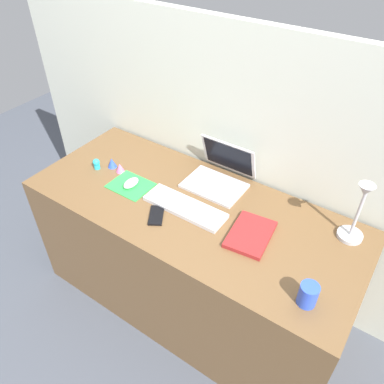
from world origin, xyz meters
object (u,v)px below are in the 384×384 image
object	(u,v)px
toy_figurine_pink	(120,168)
keyboard	(185,207)
laptop	(221,173)
cell_phone	(156,215)
desk_lamp	(357,214)
toy_figurine_cyan	(96,164)
notebook_pad	(250,234)
mouse	(131,183)
toy_figurine_blue	(112,163)
coffee_mug	(308,295)

from	to	relation	value
toy_figurine_pink	keyboard	bearing A→B (deg)	-5.89
toy_figurine_pink	laptop	bearing A→B (deg)	25.60
cell_phone	desk_lamp	size ratio (longest dim) A/B	0.39
desk_lamp	toy_figurine_pink	distance (m)	1.18
toy_figurine_cyan	toy_figurine_pink	size ratio (longest dim) A/B	1.18
desk_lamp	toy_figurine_cyan	xyz separation A→B (m)	(-1.28, -0.23, -0.12)
notebook_pad	laptop	bearing A→B (deg)	133.02
toy_figurine_cyan	toy_figurine_pink	bearing A→B (deg)	21.90
mouse	toy_figurine_blue	bearing A→B (deg)	160.47
toy_figurine_cyan	toy_figurine_blue	distance (m)	0.08
cell_phone	desk_lamp	bearing A→B (deg)	-7.46
laptop	toy_figurine_blue	world-z (taller)	laptop
laptop	coffee_mug	world-z (taller)	laptop
coffee_mug	toy_figurine_cyan	xyz separation A→B (m)	(-1.25, 0.17, -0.02)
coffee_mug	mouse	bearing A→B (deg)	171.09
keyboard	toy_figurine_cyan	size ratio (longest dim) A/B	6.87
toy_figurine_pink	notebook_pad	bearing A→B (deg)	-2.23
desk_lamp	toy_figurine_blue	bearing A→B (deg)	-171.74
coffee_mug	toy_figurine_pink	size ratio (longest dim) A/B	1.87
coffee_mug	toy_figurine_cyan	bearing A→B (deg)	172.31
desk_lamp	toy_figurine_cyan	size ratio (longest dim) A/B	5.50
mouse	toy_figurine_cyan	xyz separation A→B (m)	(-0.26, 0.01, 0.01)
desk_lamp	toy_figurine_pink	bearing A→B (deg)	-170.92
coffee_mug	toy_figurine_pink	world-z (taller)	coffee_mug
toy_figurine_blue	cell_phone	bearing A→B (deg)	-21.32
laptop	coffee_mug	bearing A→B (deg)	-35.06
laptop	cell_phone	bearing A→B (deg)	-105.05
mouse	toy_figurine_pink	xyz separation A→B (m)	(-0.13, 0.06, 0.00)
cell_phone	coffee_mug	xyz separation A→B (m)	(0.75, -0.05, 0.04)
laptop	toy_figurine_blue	bearing A→B (deg)	-157.79
desk_lamp	notebook_pad	world-z (taller)	desk_lamp
mouse	cell_phone	bearing A→B (deg)	-22.73
mouse	toy_figurine_pink	size ratio (longest dim) A/B	1.89
cell_phone	toy_figurine_blue	size ratio (longest dim) A/B	2.38
coffee_mug	toy_figurine_pink	bearing A→B (deg)	169.03
coffee_mug	notebook_pad	bearing A→B (deg)	150.30
coffee_mug	desk_lamp	bearing A→B (deg)	85.33
coffee_mug	toy_figurine_cyan	size ratio (longest dim) A/B	1.59
toy_figurine_pink	toy_figurine_cyan	bearing A→B (deg)	-158.10
laptop	mouse	xyz separation A→B (m)	(-0.35, -0.29, -0.03)
mouse	toy_figurine_cyan	world-z (taller)	toy_figurine_cyan
keyboard	mouse	xyz separation A→B (m)	(-0.32, -0.02, 0.01)
cell_phone	desk_lamp	distance (m)	0.87
keyboard	coffee_mug	bearing A→B (deg)	-14.35
keyboard	toy_figurine_blue	world-z (taller)	toy_figurine_blue
laptop	notebook_pad	bearing A→B (deg)	-40.00
mouse	coffee_mug	xyz separation A→B (m)	(0.99, -0.16, 0.03)
desk_lamp	coffee_mug	world-z (taller)	desk_lamp
keyboard	toy_figurine_blue	size ratio (longest dim) A/B	7.62
desk_lamp	notebook_pad	size ratio (longest dim) A/B	1.37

